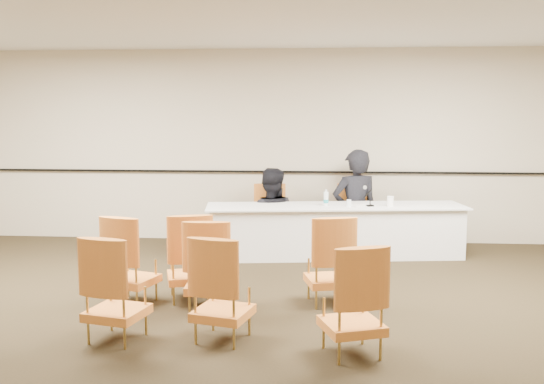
{
  "coord_description": "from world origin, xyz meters",
  "views": [
    {
      "loc": [
        0.77,
        -5.47,
        1.98
      ],
      "look_at": [
        0.14,
        2.6,
        0.95
      ],
      "focal_mm": 40.0,
      "sensor_mm": 36.0,
      "label": 1
    }
  ],
  "objects_px": {
    "panel_table": "(335,231)",
    "coffee_cup": "(390,201)",
    "panelist_second_chair": "(270,217)",
    "panelist_second": "(270,224)",
    "aud_chair_back_mid": "(223,288)",
    "panelist_main_chair": "(355,216)",
    "water_bottle": "(326,198)",
    "drinking_glass": "(349,203)",
    "panelist_main": "(355,214)",
    "aud_chair_back_left": "(116,288)",
    "aud_chair_front_left": "(131,259)",
    "aud_chair_front_mid": "(209,265)",
    "aud_chair_back_right": "(352,299)",
    "microphone": "(370,196)",
    "aud_chair_extra": "(189,256)",
    "aud_chair_front_right": "(329,259)"
  },
  "relations": [
    {
      "from": "panel_table",
      "to": "panelist_second",
      "type": "distance_m",
      "value": 1.05
    },
    {
      "from": "panelist_second_chair",
      "to": "water_bottle",
      "type": "bearing_deg",
      "value": -37.73
    },
    {
      "from": "panelist_second_chair",
      "to": "aud_chair_extra",
      "type": "height_order",
      "value": "same"
    },
    {
      "from": "aud_chair_front_mid",
      "to": "aud_chair_back_right",
      "type": "height_order",
      "value": "same"
    },
    {
      "from": "coffee_cup",
      "to": "panelist_second_chair",
      "type": "bearing_deg",
      "value": 164.26
    },
    {
      "from": "coffee_cup",
      "to": "aud_chair_back_left",
      "type": "distance_m",
      "value": 4.34
    },
    {
      "from": "panelist_main_chair",
      "to": "aud_chair_extra",
      "type": "xyz_separation_m",
      "value": [
        -1.92,
        -2.76,
        0.0
      ]
    },
    {
      "from": "microphone",
      "to": "aud_chair_back_left",
      "type": "height_order",
      "value": "microphone"
    },
    {
      "from": "aud_chair_front_left",
      "to": "aud_chair_front_mid",
      "type": "bearing_deg",
      "value": 6.59
    },
    {
      "from": "aud_chair_front_right",
      "to": "panelist_main",
      "type": "bearing_deg",
      "value": 67.66
    },
    {
      "from": "panelist_second_chair",
      "to": "aud_chair_back_right",
      "type": "bearing_deg",
      "value": -83.2
    },
    {
      "from": "aud_chair_front_mid",
      "to": "aud_chair_back_right",
      "type": "bearing_deg",
      "value": -40.06
    },
    {
      "from": "panelist_second",
      "to": "aud_chair_front_left",
      "type": "distance_m",
      "value": 3.04
    },
    {
      "from": "coffee_cup",
      "to": "panel_table",
      "type": "bearing_deg",
      "value": 175.85
    },
    {
      "from": "microphone",
      "to": "aud_chair_back_right",
      "type": "xyz_separation_m",
      "value": [
        -0.43,
        -3.52,
        -0.39
      ]
    },
    {
      "from": "panelist_main_chair",
      "to": "aud_chair_front_mid",
      "type": "xyz_separation_m",
      "value": [
        -1.64,
        -3.1,
        0.0
      ]
    },
    {
      "from": "aud_chair_front_mid",
      "to": "aud_chair_extra",
      "type": "height_order",
      "value": "same"
    },
    {
      "from": "panelist_main_chair",
      "to": "water_bottle",
      "type": "distance_m",
      "value": 0.86
    },
    {
      "from": "panelist_second",
      "to": "aud_chair_back_right",
      "type": "height_order",
      "value": "panelist_second"
    },
    {
      "from": "panelist_second_chair",
      "to": "aud_chair_back_left",
      "type": "xyz_separation_m",
      "value": [
        -1.05,
        -3.82,
        0.0
      ]
    },
    {
      "from": "panelist_second",
      "to": "aud_chair_front_left",
      "type": "height_order",
      "value": "panelist_second"
    },
    {
      "from": "panel_table",
      "to": "coffee_cup",
      "type": "height_order",
      "value": "coffee_cup"
    },
    {
      "from": "drinking_glass",
      "to": "aud_chair_back_right",
      "type": "height_order",
      "value": "aud_chair_back_right"
    },
    {
      "from": "aud_chair_back_mid",
      "to": "aud_chair_back_right",
      "type": "distance_m",
      "value": 1.14
    },
    {
      "from": "panel_table",
      "to": "aud_chair_front_mid",
      "type": "distance_m",
      "value": 2.85
    },
    {
      "from": "aud_chair_front_mid",
      "to": "aud_chair_back_right",
      "type": "relative_size",
      "value": 1.0
    },
    {
      "from": "aud_chair_front_left",
      "to": "aud_chair_back_mid",
      "type": "bearing_deg",
      "value": -23.4
    },
    {
      "from": "panelist_main",
      "to": "panel_table",
      "type": "bearing_deg",
      "value": 44.66
    },
    {
      "from": "panel_table",
      "to": "aud_chair_extra",
      "type": "bearing_deg",
      "value": -134.03
    },
    {
      "from": "panelist_second",
      "to": "drinking_glass",
      "type": "relative_size",
      "value": 16.83
    },
    {
      "from": "microphone",
      "to": "aud_chair_extra",
      "type": "relative_size",
      "value": 0.29
    },
    {
      "from": "water_bottle",
      "to": "aud_chair_back_mid",
      "type": "xyz_separation_m",
      "value": [
        -0.93,
        -3.27,
        -0.36
      ]
    },
    {
      "from": "coffee_cup",
      "to": "aud_chair_front_mid",
      "type": "height_order",
      "value": "aud_chair_front_mid"
    },
    {
      "from": "aud_chair_back_mid",
      "to": "panel_table",
      "type": "bearing_deg",
      "value": 86.85
    },
    {
      "from": "panelist_main",
      "to": "aud_chair_front_right",
      "type": "height_order",
      "value": "panelist_main"
    },
    {
      "from": "aud_chair_front_right",
      "to": "aud_chair_back_right",
      "type": "relative_size",
      "value": 1.0
    },
    {
      "from": "panelist_main_chair",
      "to": "aud_chair_front_mid",
      "type": "bearing_deg",
      "value": -125.21
    },
    {
      "from": "panelist_second",
      "to": "panelist_second_chair",
      "type": "xyz_separation_m",
      "value": [
        0.0,
        0.0,
        0.11
      ]
    },
    {
      "from": "panelist_second",
      "to": "aud_chair_back_mid",
      "type": "bearing_deg",
      "value": 90.79
    },
    {
      "from": "panel_table",
      "to": "aud_chair_extra",
      "type": "distance_m",
      "value": 2.71
    },
    {
      "from": "drinking_glass",
      "to": "panelist_second",
      "type": "bearing_deg",
      "value": 154.52
    },
    {
      "from": "panelist_main",
      "to": "aud_chair_front_mid",
      "type": "xyz_separation_m",
      "value": [
        -1.64,
        -3.1,
        -0.03
      ]
    },
    {
      "from": "panelist_second",
      "to": "microphone",
      "type": "distance_m",
      "value": 1.58
    },
    {
      "from": "panelist_main_chair",
      "to": "panelist_second",
      "type": "distance_m",
      "value": 1.28
    },
    {
      "from": "microphone",
      "to": "coffee_cup",
      "type": "relative_size",
      "value": 1.92
    },
    {
      "from": "aud_chair_front_mid",
      "to": "aud_chair_back_mid",
      "type": "relative_size",
      "value": 1.0
    },
    {
      "from": "aud_chair_front_left",
      "to": "aud_chair_back_right",
      "type": "relative_size",
      "value": 1.0
    },
    {
      "from": "panelist_second",
      "to": "aud_chair_front_mid",
      "type": "bearing_deg",
      "value": 85.15
    },
    {
      "from": "aud_chair_extra",
      "to": "panelist_second_chair",
      "type": "bearing_deg",
      "value": 59.21
    },
    {
      "from": "panelist_main_chair",
      "to": "drinking_glass",
      "type": "height_order",
      "value": "panelist_main_chair"
    }
  ]
}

